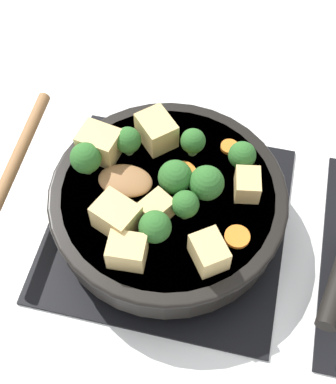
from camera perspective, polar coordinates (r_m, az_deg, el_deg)
name	(u,v)px	position (r m, az deg, el deg)	size (l,w,h in m)	color
ground_plane	(168,222)	(0.72, 0.00, -3.23)	(2.40, 2.40, 0.00)	white
front_burner_grate	(168,218)	(0.71, 0.00, -2.75)	(0.31, 0.31, 0.03)	black
skillet_pan	(170,202)	(0.67, 0.20, -1.05)	(0.30, 0.40, 0.05)	black
wooden_spoon	(64,170)	(0.68, -11.01, 2.27)	(0.22, 0.19, 0.02)	olive
tofu_cube_center_large	(116,217)	(0.62, -5.52, -2.63)	(0.05, 0.04, 0.04)	#DBB770
tofu_cube_near_handle	(156,209)	(0.63, -1.30, -1.86)	(0.04, 0.03, 0.03)	#DBB770
tofu_cube_east_chunk	(127,251)	(0.60, -4.40, -6.32)	(0.04, 0.03, 0.03)	#DBB770
tofu_cube_west_chunk	(100,144)	(0.68, -7.29, 5.12)	(0.05, 0.04, 0.04)	#DBB770
tofu_cube_back_piece	(209,252)	(0.60, 4.39, -6.43)	(0.04, 0.03, 0.03)	#DBB770
tofu_cube_front_piece	(247,185)	(0.65, 8.47, 0.79)	(0.04, 0.03, 0.03)	#DBB770
tofu_cube_mid_small	(156,131)	(0.69, -1.24, 6.57)	(0.05, 0.04, 0.04)	#DBB770
broccoli_floret_near_spoon	(207,183)	(0.63, 4.13, 0.94)	(0.04, 0.04, 0.05)	#709956
broccoli_floret_center_top	(128,140)	(0.67, -4.30, 5.50)	(0.03, 0.03, 0.04)	#709956
broccoli_floret_east_rim	(242,156)	(0.66, 7.91, 3.87)	(0.03, 0.03, 0.04)	#709956
broccoli_floret_west_rim	(175,177)	(0.64, 0.78, 1.58)	(0.04, 0.04, 0.05)	#709956
broccoli_floret_north_edge	(193,141)	(0.67, 2.67, 5.42)	(0.03, 0.03, 0.04)	#709956
broccoli_floret_south_cluster	(159,228)	(0.60, -0.95, -3.86)	(0.04, 0.04, 0.05)	#709956
broccoli_floret_mid_floret	(86,158)	(0.66, -8.76, 3.58)	(0.04, 0.04, 0.05)	#709956
broccoli_floret_small_inner	(185,205)	(0.62, 1.86, -1.35)	(0.03, 0.03, 0.04)	#709956
carrot_slice_orange_thin	(237,237)	(0.63, 7.39, -4.76)	(0.03, 0.03, 0.01)	orange
carrot_slice_near_center	(183,173)	(0.67, 1.61, 2.05)	(0.03, 0.03, 0.01)	orange
carrot_slice_edge_slice	(229,147)	(0.70, 6.58, 4.80)	(0.02, 0.02, 0.01)	orange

